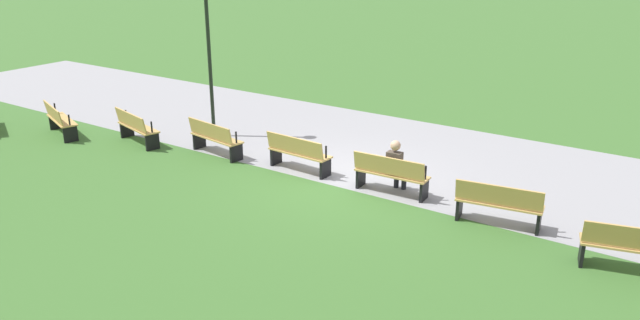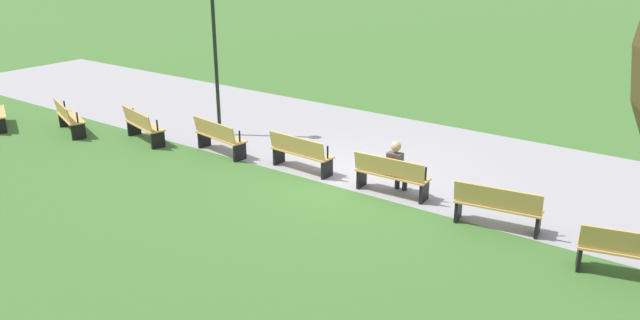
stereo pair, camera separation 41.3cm
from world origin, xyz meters
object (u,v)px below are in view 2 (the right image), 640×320
(bench_2, at_px, (142,125))
(bench_5, at_px, (391,175))
(bench_4, at_px, (300,153))
(bench_3, at_px, (219,137))
(bench_7, at_px, (632,252))
(bench_6, at_px, (498,206))
(bench_1, at_px, (68,117))
(lamp_post, at_px, (214,29))
(person_seated, at_px, (397,166))

(bench_2, distance_m, bench_5, 7.25)
(bench_5, bearing_deg, bench_4, 177.14)
(bench_3, bearing_deg, bench_7, 5.74)
(bench_6, relative_size, bench_7, 0.99)
(bench_1, distance_m, lamp_post, 4.91)
(bench_4, distance_m, lamp_post, 4.45)
(bench_2, relative_size, bench_5, 1.03)
(bench_5, relative_size, lamp_post, 0.39)
(bench_1, distance_m, bench_7, 14.35)
(bench_3, xyz_separation_m, person_seated, (4.89, 0.38, 0.17))
(bench_4, relative_size, bench_6, 0.98)
(bench_1, height_order, bench_7, same)
(bench_7, bearing_deg, bench_2, 165.70)
(bench_2, distance_m, bench_4, 4.85)
(bench_3, bearing_deg, person_seated, 13.08)
(bench_1, relative_size, bench_7, 1.00)
(bench_4, relative_size, lamp_post, 0.39)
(bench_1, bearing_deg, person_seated, 29.36)
(bench_5, height_order, bench_7, same)
(bench_2, bearing_deg, lamp_post, 68.67)
(bench_7, distance_m, lamp_post, 11.21)
(bench_1, relative_size, lamp_post, 0.40)
(bench_6, xyz_separation_m, person_seated, (-2.37, 0.38, 0.17))
(bench_6, relative_size, lamp_post, 0.39)
(person_seated, relative_size, lamp_post, 0.28)
(bench_2, distance_m, bench_7, 12.01)
(bench_1, bearing_deg, bench_3, 34.26)
(bench_1, relative_size, bench_4, 1.03)
(bench_7, bearing_deg, bench_3, 162.85)
(bench_6, height_order, lamp_post, lamp_post)
(person_seated, bearing_deg, bench_3, -178.37)
(lamp_post, bearing_deg, bench_7, -8.82)
(person_seated, bearing_deg, bench_7, -13.16)
(bench_5, distance_m, person_seated, 0.23)
(person_seated, bearing_deg, bench_4, -179.54)
(lamp_post, bearing_deg, bench_4, -14.94)
(bench_2, relative_size, bench_6, 1.01)
(bench_5, height_order, lamp_post, lamp_post)
(bench_5, bearing_deg, lamp_post, 168.09)
(bench_1, distance_m, bench_5, 9.64)
(bench_4, xyz_separation_m, bench_5, (2.43, 0.00, 0.00))
(bench_2, relative_size, bench_7, 1.00)
(bench_7, relative_size, lamp_post, 0.40)
(bench_4, height_order, bench_5, same)
(bench_1, bearing_deg, lamp_post, 54.19)
(bench_6, xyz_separation_m, lamp_post, (-8.43, 1.20, 2.45))
(bench_4, bearing_deg, bench_7, -2.83)
(bench_5, height_order, person_seated, person_seated)
(bench_2, bearing_deg, bench_6, 17.15)
(bench_1, relative_size, bench_3, 1.01)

